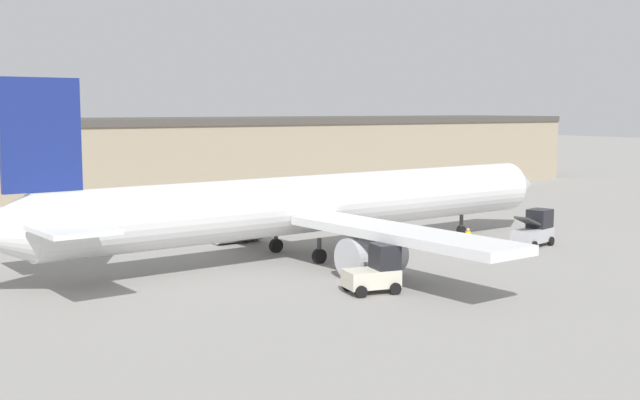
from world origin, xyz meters
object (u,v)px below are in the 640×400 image
(airplane, at_px, (308,206))
(belt_loader_truck, at_px, (535,230))
(ground_crew_worker, at_px, (468,239))
(baggage_tug, at_px, (376,271))

(airplane, distance_m, belt_loader_truck, 16.04)
(airplane, relative_size, ground_crew_worker, 27.09)
(baggage_tug, bearing_deg, ground_crew_worker, 37.76)
(ground_crew_worker, relative_size, baggage_tug, 0.54)
(airplane, bearing_deg, ground_crew_worker, -29.35)
(baggage_tug, relative_size, belt_loader_truck, 0.79)
(ground_crew_worker, xyz_separation_m, belt_loader_truck, (5.49, -0.76, 0.27))
(airplane, height_order, baggage_tug, airplane)
(airplane, height_order, ground_crew_worker, airplane)
(ground_crew_worker, height_order, belt_loader_truck, belt_loader_truck)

